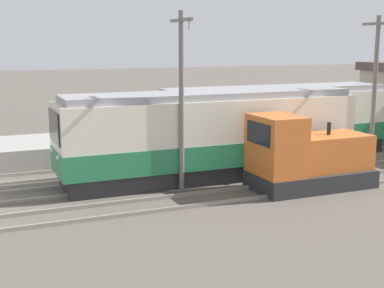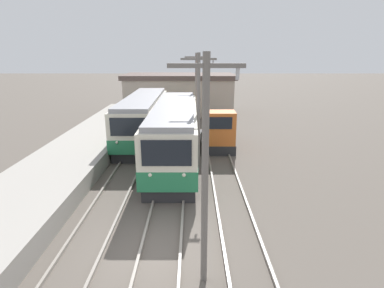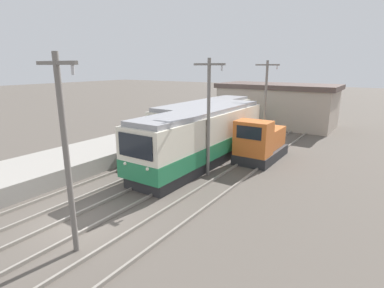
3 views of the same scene
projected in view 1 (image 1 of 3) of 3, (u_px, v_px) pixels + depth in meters
commuter_train_left at (276, 124)px, 27.21m from camera, size 2.84×12.37×3.58m
commuter_train_center at (210, 138)px, 22.76m from camera, size 2.84×13.07×3.72m
shunting_locomotive at (306, 158)px, 21.21m from camera, size 2.40×4.93×3.00m
catenary_mast_mid at (182, 95)px, 20.28m from camera, size 2.00×0.20×6.91m
catenary_mast_far at (375, 87)px, 23.84m from camera, size 2.00×0.20×6.91m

